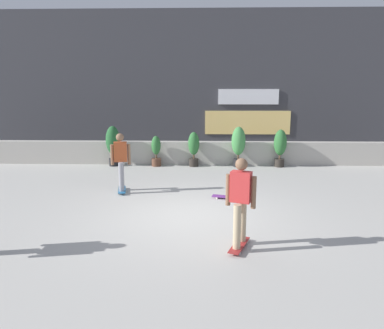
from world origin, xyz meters
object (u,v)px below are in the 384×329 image
(potted_plant_2, at_px, (194,147))
(potted_plant_0, at_px, (113,143))
(skater_by_wall_right, at_px, (241,199))
(skateboard_near_camera, at_px, (227,197))
(skater_far_left, at_px, (121,160))
(potted_plant_1, at_px, (156,150))
(potted_plant_3, at_px, (238,143))
(potted_plant_4, at_px, (280,146))

(potted_plant_2, bearing_deg, potted_plant_0, -180.00)
(skater_by_wall_right, relative_size, skateboard_near_camera, 2.06)
(potted_plant_0, height_order, skater_far_left, skater_far_left)
(potted_plant_1, height_order, potted_plant_3, potted_plant_3)
(potted_plant_2, distance_m, skater_by_wall_right, 7.41)
(potted_plant_1, relative_size, skater_by_wall_right, 0.69)
(potted_plant_4, bearing_deg, skater_by_wall_right, -107.22)
(potted_plant_1, distance_m, skateboard_near_camera, 4.96)
(skater_by_wall_right, bearing_deg, potted_plant_1, 108.60)
(skater_far_left, bearing_deg, skateboard_near_camera, -11.68)
(potted_plant_0, distance_m, skater_by_wall_right, 8.42)
(potted_plant_1, relative_size, skateboard_near_camera, 1.42)
(potted_plant_0, xyz_separation_m, potted_plant_2, (3.11, 0.00, -0.16))
(potted_plant_1, xyz_separation_m, potted_plant_2, (1.45, -0.00, 0.13))
(potted_plant_1, bearing_deg, potted_plant_3, -0.00)
(potted_plant_4, bearing_deg, potted_plant_2, 180.00)
(potted_plant_1, height_order, skater_by_wall_right, skater_by_wall_right)
(potted_plant_1, distance_m, potted_plant_3, 3.17)
(potted_plant_1, bearing_deg, skater_by_wall_right, -71.40)
(potted_plant_0, relative_size, skateboard_near_camera, 1.88)
(potted_plant_1, distance_m, skater_far_left, 3.71)
(potted_plant_0, relative_size, skater_far_left, 0.91)
(potted_plant_2, xyz_separation_m, potted_plant_3, (1.71, 0.00, 0.15))
(potted_plant_1, height_order, skater_far_left, skater_far_left)
(potted_plant_0, bearing_deg, skater_by_wall_right, -60.62)
(skater_far_left, bearing_deg, skater_by_wall_right, -50.81)
(potted_plant_1, bearing_deg, skater_far_left, -98.22)
(skater_by_wall_right, distance_m, skateboard_near_camera, 3.19)
(potted_plant_2, height_order, potted_plant_4, potted_plant_4)
(skater_far_left, xyz_separation_m, skateboard_near_camera, (2.97, -0.61, -0.88))
(potted_plant_1, distance_m, potted_plant_4, 4.75)
(potted_plant_3, xyz_separation_m, skateboard_near_camera, (-0.71, -4.28, -0.83))
(potted_plant_2, xyz_separation_m, skater_far_left, (-1.98, -3.66, 0.20))
(potted_plant_4, xyz_separation_m, skater_far_left, (-5.27, -3.66, 0.12))
(potted_plant_4, height_order, skater_far_left, skater_far_left)
(potted_plant_3, bearing_deg, skater_by_wall_right, -95.35)
(potted_plant_0, xyz_separation_m, potted_plant_3, (4.82, 0.00, -0.01))
(potted_plant_4, bearing_deg, potted_plant_0, 180.00)
(potted_plant_4, relative_size, skater_far_left, 0.84)
(potted_plant_1, distance_m, skater_by_wall_right, 7.75)
(skater_by_wall_right, bearing_deg, potted_plant_3, 84.65)
(potted_plant_0, bearing_deg, potted_plant_3, 0.00)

